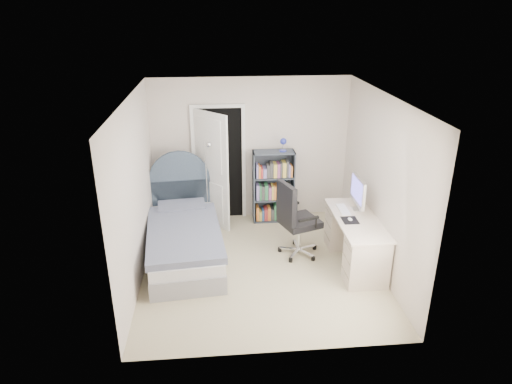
{
  "coord_description": "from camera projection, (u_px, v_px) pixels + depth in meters",
  "views": [
    {
      "loc": [
        -0.6,
        -5.78,
        3.61
      ],
      "look_at": [
        -0.05,
        0.12,
        1.15
      ],
      "focal_mm": 32.0,
      "sensor_mm": 36.0,
      "label": 1
    }
  ],
  "objects": [
    {
      "name": "desk",
      "position": [
        355.0,
        239.0,
        6.7
      ],
      "size": [
        0.61,
        1.52,
        1.24
      ],
      "color": "beige",
      "rests_on": "ground"
    },
    {
      "name": "nightstand",
      "position": [
        178.0,
        204.0,
        8.0
      ],
      "size": [
        0.36,
        0.36,
        0.54
      ],
      "color": "#D9C086",
      "rests_on": "ground"
    },
    {
      "name": "bed",
      "position": [
        184.0,
        237.0,
        6.96
      ],
      "size": [
        1.24,
        2.31,
        1.37
      ],
      "color": "gray",
      "rests_on": "ground"
    },
    {
      "name": "office_chair",
      "position": [
        294.0,
        216.0,
        6.82
      ],
      "size": [
        0.68,
        0.69,
        1.2
      ],
      "color": "silver",
      "rests_on": "ground"
    },
    {
      "name": "bookcase",
      "position": [
        274.0,
        189.0,
        8.0
      ],
      "size": [
        0.72,
        0.31,
        1.52
      ],
      "color": "#3A434F",
      "rests_on": "ground"
    },
    {
      "name": "door",
      "position": [
        214.0,
        167.0,
        7.75
      ],
      "size": [
        0.92,
        0.64,
        2.06
      ],
      "color": "black",
      "rests_on": "ground"
    },
    {
      "name": "room_shell",
      "position": [
        261.0,
        188.0,
        6.27
      ],
      "size": [
        3.5,
        3.7,
        2.6
      ],
      "color": "tan",
      "rests_on": "ground"
    },
    {
      "name": "floor_lamp",
      "position": [
        208.0,
        194.0,
        7.71
      ],
      "size": [
        0.22,
        0.22,
        1.54
      ],
      "color": "silver",
      "rests_on": "ground"
    }
  ]
}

